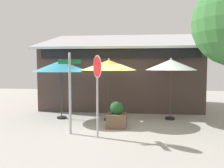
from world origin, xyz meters
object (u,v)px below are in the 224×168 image
object	(u,v)px
patio_umbrella_teal_left	(61,66)
patio_umbrella_ivory_right	(171,65)
sidewalk_planter	(117,116)
patio_umbrella_mustard_center	(109,65)
stop_sign	(97,81)
street_sign_post	(70,85)

from	to	relation	value
patio_umbrella_teal_left	patio_umbrella_ivory_right	xyz separation A→B (m)	(4.97, 0.34, 0.05)
patio_umbrella_teal_left	sidewalk_planter	xyz separation A→B (m)	(2.67, -1.30, -1.98)
patio_umbrella_mustard_center	sidewalk_planter	size ratio (longest dim) A/B	2.66
stop_sign	patio_umbrella_teal_left	bearing A→B (deg)	128.34
patio_umbrella_ivory_right	street_sign_post	bearing A→B (deg)	-145.07
sidewalk_planter	patio_umbrella_ivory_right	bearing A→B (deg)	35.52
patio_umbrella_ivory_right	patio_umbrella_mustard_center	bearing A→B (deg)	-170.18
patio_umbrella_mustard_center	stop_sign	bearing A→B (deg)	-91.83
patio_umbrella_mustard_center	sidewalk_planter	xyz separation A→B (m)	(0.45, -1.16, -2.02)
stop_sign	sidewalk_planter	bearing A→B (deg)	69.28
stop_sign	patio_umbrella_teal_left	world-z (taller)	stop_sign
patio_umbrella_teal_left	stop_sign	bearing A→B (deg)	-51.66
street_sign_post	stop_sign	bearing A→B (deg)	-18.28
patio_umbrella_ivory_right	stop_sign	bearing A→B (deg)	-132.84
street_sign_post	patio_umbrella_mustard_center	bearing A→B (deg)	63.19
street_sign_post	stop_sign	distance (m)	1.11
patio_umbrella_teal_left	patio_umbrella_mustard_center	distance (m)	2.23
patio_umbrella_mustard_center	patio_umbrella_ivory_right	world-z (taller)	patio_umbrella_ivory_right
stop_sign	patio_umbrella_ivory_right	xyz separation A→B (m)	(2.83, 3.05, 0.53)
street_sign_post	sidewalk_planter	world-z (taller)	street_sign_post
street_sign_post	patio_umbrella_ivory_right	bearing A→B (deg)	34.93
stop_sign	patio_umbrella_ivory_right	world-z (taller)	patio_umbrella_ivory_right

